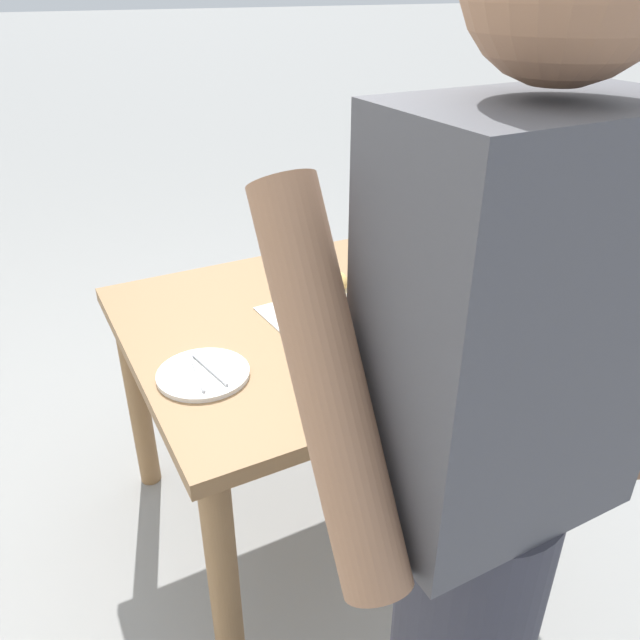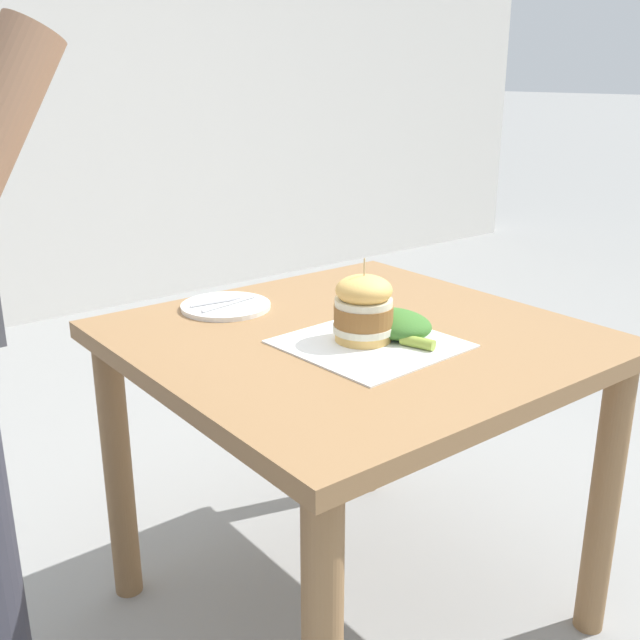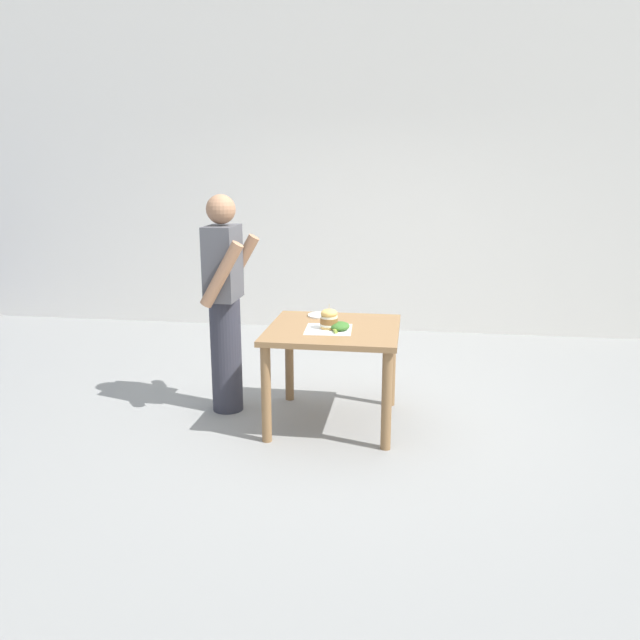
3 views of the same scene
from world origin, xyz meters
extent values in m
plane|color=gray|center=(0.00, 0.00, 0.00)|extent=(80.00, 80.00, 0.00)
cube|color=olive|center=(0.00, 0.00, 0.72)|extent=(0.94, 0.95, 0.04)
cylinder|color=olive|center=(-0.41, -0.42, 0.35)|extent=(0.07, 0.07, 0.70)
cylinder|color=olive|center=(0.41, -0.42, 0.35)|extent=(0.07, 0.07, 0.70)
cylinder|color=olive|center=(0.41, 0.42, 0.35)|extent=(0.07, 0.07, 0.70)
cube|color=white|center=(-0.08, 0.03, 0.75)|extent=(0.35, 0.35, 0.00)
cylinder|color=#E5B25B|center=(-0.06, 0.03, 0.76)|extent=(0.12, 0.12, 0.02)
cylinder|color=beige|center=(-0.06, 0.03, 0.77)|extent=(0.13, 0.13, 0.01)
cylinder|color=brown|center=(-0.06, 0.03, 0.80)|extent=(0.13, 0.13, 0.04)
cylinder|color=beige|center=(-0.06, 0.03, 0.83)|extent=(0.12, 0.12, 0.01)
ellipsoid|color=#E5B25B|center=(-0.06, 0.03, 0.86)|extent=(0.12, 0.12, 0.06)
cylinder|color=#D1B77F|center=(-0.06, 0.03, 0.90)|extent=(0.00, 0.00, 0.05)
cylinder|color=#8EA83D|center=(-0.16, -0.03, 0.76)|extent=(0.08, 0.05, 0.02)
cylinder|color=white|center=(0.33, 0.14, 0.75)|extent=(0.22, 0.22, 0.01)
cylinder|color=silver|center=(0.32, 0.14, 0.76)|extent=(0.04, 0.17, 0.01)
cylinder|color=silver|center=(0.35, 0.14, 0.76)|extent=(0.03, 0.17, 0.01)
ellipsoid|color=#386B28|center=(-0.07, -0.06, 0.77)|extent=(0.18, 0.14, 0.06)
camera|label=1|loc=(0.66, 1.36, 1.57)|focal=35.00mm
camera|label=2|loc=(-1.19, 1.03, 1.30)|focal=42.00mm
camera|label=3|loc=(-4.38, -0.56, 1.89)|focal=35.00mm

